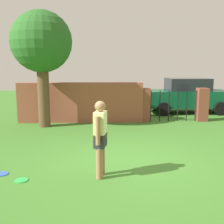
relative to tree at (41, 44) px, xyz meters
The scene contains 8 objects.
ground_plane 5.90m from the tree, 55.34° to the right, with size 40.00×40.00×0.00m, color #3D7528.
brick_wall 2.81m from the tree, 32.88° to the left, with size 5.14×0.50×1.64m, color brown.
tree is the anchor object (origin of this frame).
person 5.91m from the tree, 66.49° to the right, with size 0.29×0.53×1.62m.
fence_gate 5.84m from the tree, ahead, with size 2.90×0.44×1.40m.
car 7.47m from the tree, 24.66° to the left, with size 4.22×1.96×1.72m.
frisbee_green 6.06m from the tree, 83.85° to the right, with size 0.27×0.27×0.02m, color green.
frisbee_blue 5.73m from the tree, 89.56° to the right, with size 0.27×0.27×0.02m, color blue.
Camera 1 is at (-0.63, -6.46, 2.32)m, focal length 44.31 mm.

